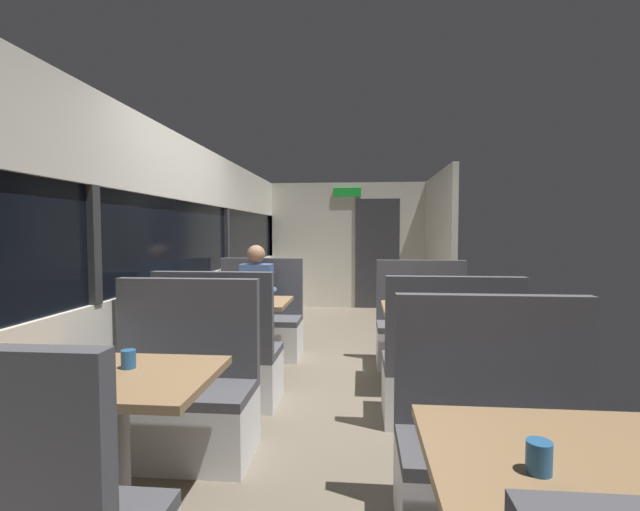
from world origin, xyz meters
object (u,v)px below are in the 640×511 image
(dining_table_front_aisle, at_px, (575,487))
(seated_passenger, at_px, (257,310))
(dining_table_rear_aisle, at_px, (434,318))
(coffee_cup_primary, at_px, (128,359))
(bench_mid_window_facing_entry, at_px, (259,327))
(dining_table_mid_window, at_px, (242,311))
(bench_mid_window_facing_end, at_px, (220,364))
(bench_front_aisle_facing_entry, at_px, (501,466))
(bench_rear_aisle_facing_end, at_px, (449,378))
(bench_near_window_facing_entry, at_px, (179,403))
(coffee_cup_secondary, at_px, (539,457))
(bench_rear_aisle_facing_entry, at_px, (422,335))
(dining_table_near_window, at_px, (118,395))

(dining_table_front_aisle, bearing_deg, seated_passenger, 117.37)
(dining_table_rear_aisle, relative_size, seated_passenger, 0.71)
(dining_table_front_aisle, xyz_separation_m, coffee_cup_primary, (-1.78, 0.69, 0.15))
(seated_passenger, bearing_deg, bench_mid_window_facing_entry, 90.00)
(dining_table_mid_window, bearing_deg, seated_passenger, 90.00)
(bench_mid_window_facing_end, bearing_deg, bench_front_aisle_facing_entry, -38.67)
(coffee_cup_primary, bearing_deg, bench_rear_aisle_facing_end, 34.87)
(bench_near_window_facing_entry, xyz_separation_m, dining_table_front_aisle, (1.79, -1.30, 0.31))
(bench_mid_window_facing_end, bearing_deg, coffee_cup_secondary, -53.97)
(seated_passenger, bearing_deg, bench_front_aisle_facing_entry, -57.03)
(bench_mid_window_facing_end, relative_size, coffee_cup_primary, 12.22)
(dining_table_front_aisle, height_order, seated_passenger, seated_passenger)
(bench_rear_aisle_facing_entry, xyz_separation_m, seated_passenger, (-1.79, 0.13, 0.21))
(dining_table_mid_window, bearing_deg, coffee_cup_secondary, -60.98)
(seated_passenger, height_order, coffee_cup_primary, seated_passenger)
(bench_near_window_facing_entry, height_order, bench_rear_aisle_facing_end, same)
(dining_table_mid_window, height_order, bench_mid_window_facing_entry, bench_mid_window_facing_entry)
(dining_table_near_window, relative_size, bench_mid_window_facing_end, 0.82)
(bench_near_window_facing_entry, relative_size, bench_front_aisle_facing_entry, 1.00)
(dining_table_mid_window, relative_size, bench_front_aisle_facing_entry, 0.82)
(bench_mid_window_facing_entry, bearing_deg, bench_near_window_facing_entry, -90.00)
(dining_table_front_aisle, xyz_separation_m, seated_passenger, (-1.79, 3.46, -0.10))
(dining_table_mid_window, bearing_deg, coffee_cup_primary, -89.80)
(dining_table_front_aisle, bearing_deg, coffee_cup_secondary, -142.75)
(dining_table_rear_aisle, height_order, bench_rear_aisle_facing_end, bench_rear_aisle_facing_end)
(dining_table_front_aisle, distance_m, bench_rear_aisle_facing_entry, 3.35)
(bench_rear_aisle_facing_end, relative_size, bench_rear_aisle_facing_entry, 1.00)
(bench_near_window_facing_entry, height_order, dining_table_front_aisle, bench_near_window_facing_entry)
(dining_table_front_aisle, height_order, coffee_cup_primary, coffee_cup_primary)
(bench_front_aisle_facing_entry, height_order, coffee_cup_primary, bench_front_aisle_facing_entry)
(bench_rear_aisle_facing_entry, bearing_deg, bench_rear_aisle_facing_end, -90.00)
(dining_table_near_window, distance_m, bench_mid_window_facing_end, 1.56)
(bench_mid_window_facing_entry, xyz_separation_m, seated_passenger, (0.00, -0.07, 0.21))
(seated_passenger, distance_m, coffee_cup_primary, 2.78)
(bench_near_window_facing_entry, bearing_deg, dining_table_near_window, -90.00)
(bench_front_aisle_facing_entry, bearing_deg, dining_table_near_window, -176.82)
(bench_near_window_facing_entry, xyz_separation_m, bench_rear_aisle_facing_entry, (1.79, 2.03, 0.00))
(bench_mid_window_facing_end, bearing_deg, dining_table_mid_window, 90.00)
(bench_rear_aisle_facing_entry, bearing_deg, coffee_cup_secondary, -92.56)
(bench_near_window_facing_entry, xyz_separation_m, coffee_cup_primary, (0.01, -0.61, 0.46))
(bench_mid_window_facing_end, xyz_separation_m, coffee_cup_primary, (0.01, -1.44, 0.46))
(coffee_cup_secondary, bearing_deg, coffee_cup_primary, 153.64)
(bench_mid_window_facing_end, xyz_separation_m, dining_table_front_aisle, (1.79, -2.13, 0.31))
(coffee_cup_primary, bearing_deg, bench_near_window_facing_entry, 90.70)
(seated_passenger, relative_size, coffee_cup_secondary, 14.00)
(bench_near_window_facing_entry, relative_size, coffee_cup_secondary, 12.22)
(dining_table_front_aisle, xyz_separation_m, dining_table_rear_aisle, (0.00, 2.63, 0.00))
(bench_rear_aisle_facing_entry, bearing_deg, dining_table_mid_window, -164.41)
(bench_front_aisle_facing_entry, height_order, dining_table_rear_aisle, bench_front_aisle_facing_entry)
(dining_table_mid_window, height_order, coffee_cup_primary, coffee_cup_primary)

